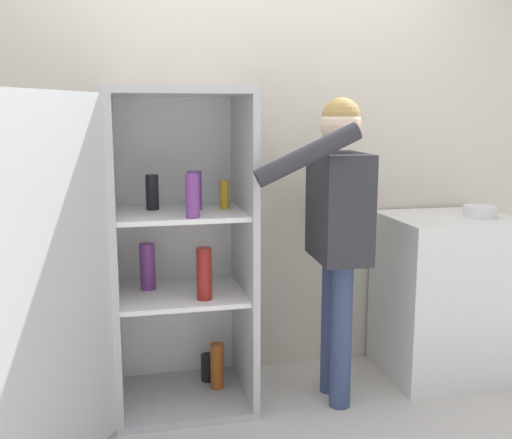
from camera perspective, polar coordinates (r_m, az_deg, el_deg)
name	(u,v)px	position (r m, az deg, el deg)	size (l,w,h in m)	color
wall_back	(243,155)	(3.44, -1.28, 6.19)	(7.00, 0.06, 2.55)	beige
refrigerator	(157,257)	(3.00, -9.45, -3.51)	(1.11, 1.21, 1.63)	#B7BABC
person	(337,214)	(3.07, 7.74, 0.49)	(0.62, 0.57, 1.59)	#384770
counter	(444,296)	(3.65, 17.51, -6.95)	(0.68, 0.60, 0.94)	white
bowl	(480,212)	(3.56, 20.54, 0.70)	(0.18, 0.18, 0.06)	white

